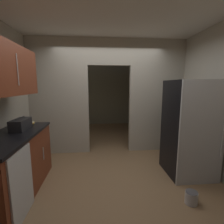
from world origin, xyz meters
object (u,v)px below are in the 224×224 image
at_px(boombox, 21,124).
at_px(book_stack, 31,123).
at_px(dishwasher, 22,185).
at_px(paint_can, 191,198).
at_px(refrigerator, 190,128).

relative_size(boombox, book_stack, 2.84).
relative_size(dishwasher, boombox, 2.15).
bearing_deg(paint_can, book_stack, 156.97).
xyz_separation_m(refrigerator, dishwasher, (-2.60, -0.84, -0.43)).
bearing_deg(dishwasher, boombox, 111.57).
distance_m(dishwasher, boombox, 0.99).
relative_size(refrigerator, book_stack, 12.00).
bearing_deg(book_stack, paint_can, -23.03).
bearing_deg(refrigerator, book_stack, 174.73).
height_order(book_stack, paint_can, book_stack).
distance_m(dishwasher, paint_can, 2.26).
distance_m(dishwasher, book_stack, 1.26).
bearing_deg(paint_can, refrigerator, 64.94).
distance_m(refrigerator, dishwasher, 2.77).
relative_size(refrigerator, dishwasher, 1.97).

